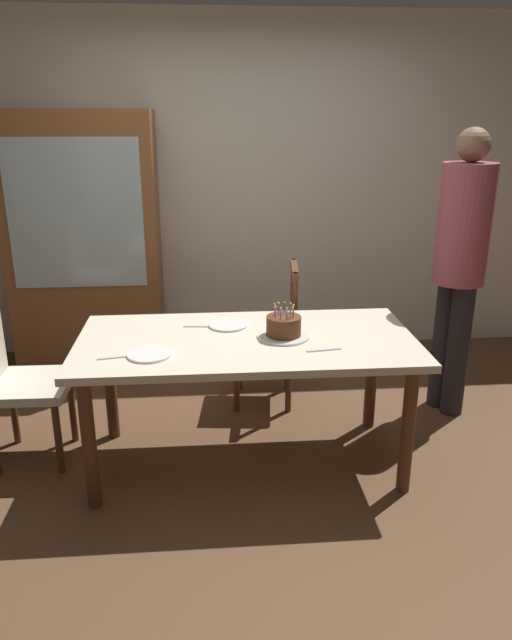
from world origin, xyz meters
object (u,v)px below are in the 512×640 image
Objects in this scene: plate_near_celebrant at (150,354)px; chair_spindle_back at (268,337)px; dining_table at (247,353)px; plate_far_side at (228,325)px; china_cabinet at (85,243)px; birthday_cake at (284,328)px; chair_upholstered at (11,372)px; person_guest at (461,257)px.

plate_near_celebrant is 1.21m from chair_spindle_back.
plate_far_side is (-0.09, 0.20, 0.09)m from dining_table.
plate_near_celebrant is at bearing -70.63° from china_cabinet.
chair_upholstered is (-1.48, 0.15, -0.26)m from birthday_cake.
plate_near_celebrant is 0.23× the size of chair_upholstered.
plate_near_celebrant is at bearing -158.23° from person_guest.
china_cabinet is (-1.30, 0.80, 0.49)m from chair_spindle_back.
dining_table is at bearing -54.57° from china_cabinet.
plate_near_celebrant is at bearing -157.79° from dining_table.
chair_upholstered reaches higher than dining_table.
plate_near_celebrant is 0.57m from plate_far_side.
china_cabinet is at bearing 126.90° from plate_far_side.
chair_spindle_back reaches higher than dining_table.
plate_far_side is at bearing -166.86° from person_guest.
person_guest is at bearing -22.45° from china_cabinet.
chair_upholstered is (-1.19, -0.05, -0.22)m from plate_far_side.
chair_upholstered is at bearing -96.96° from china_cabinet.
chair_spindle_back reaches higher than plate_near_celebrant.
dining_table is 1.30m from chair_upholstered.
plate_near_celebrant is 1.87m from china_cabinet.
birthday_cake reaches higher than plate_far_side.
person_guest reaches higher than plate_far_side.
dining_table is 0.94× the size of china_cabinet.
dining_table is 6.37× the size of birthday_cake.
chair_spindle_back reaches higher than plate_far_side.
plate_near_celebrant is at bearing -23.63° from chair_upholstered.
plate_far_side is 0.23× the size of chair_spindle_back.
chair_spindle_back is 1.32m from person_guest.
plate_far_side is at bearing -116.46° from chair_spindle_back.
china_cabinet is (-2.47, 1.02, -0.08)m from person_guest.
chair_upholstered is 0.50× the size of china_cabinet.
birthday_cake is 0.15× the size of china_cabinet.
china_cabinet is at bearing 83.04° from chair_upholstered.
dining_table is 0.54m from plate_near_celebrant.
plate_far_side is (-0.29, 0.20, -0.05)m from birthday_cake.
birthday_cake is 0.35m from plate_far_side.
plate_near_celebrant is 1.00× the size of plate_far_side.
dining_table is at bearing -66.00° from plate_far_side.
plate_near_celebrant is 0.23× the size of chair_spindle_back.
china_cabinet reaches higher than birthday_cake.
plate_far_side is at bearing 44.95° from plate_near_celebrant.
birthday_cake is 1.27× the size of plate_far_side.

